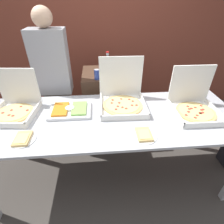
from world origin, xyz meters
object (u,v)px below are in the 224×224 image
Objects in this scene: pizza_box_far_left at (15,107)px; pizza_box_near_right at (122,98)px; veggie_tray at (70,110)px; soda_can_colored at (97,74)px; soda_bottle at (108,65)px; paper_plate_front_center at (23,139)px; soda_can_silver at (113,63)px; person_guest_cap at (56,85)px; pizza_box_near_left at (194,105)px; paper_plate_front_right at (144,135)px.

pizza_box_near_right is at bearing 9.29° from pizza_box_far_left.
veggie_tray is 0.63m from soda_can_colored.
soda_bottle is 0.22m from soda_can_colored.
pizza_box_near_right is at bearing 28.88° from paper_plate_front_center.
pizza_box_near_right reaches higher than veggie_tray.
person_guest_cap is (-0.76, -0.43, -0.12)m from soda_can_silver.
soda_bottle is at bearing 45.99° from soda_can_colored.
pizza_box_far_left is 0.93× the size of pizza_box_near_right.
pizza_box_near_left is (1.74, -0.13, 0.00)m from pizza_box_far_left.
veggie_tray is at bearing -121.21° from soda_bottle.
pizza_box_far_left is 2.04× the size of paper_plate_front_right.
pizza_box_near_left is at bearing 28.88° from paper_plate_front_right.
pizza_box_near_left is 1.22m from veggie_tray.
pizza_box_far_left is 0.96m from soda_can_colored.
pizza_box_near_right is at bearing -60.59° from soda_can_colored.
pizza_box_far_left is 1.41m from soda_can_silver.
paper_plate_front_right is 1.15m from soda_bottle.
pizza_box_near_right is at bearing 165.12° from pizza_box_near_left.
pizza_box_near_right is 2.41× the size of paper_plate_front_center.
soda_bottle reaches higher than veggie_tray.
pizza_box_near_right is (1.06, 0.07, 0.01)m from pizza_box_far_left.
person_guest_cap is (-0.66, -0.15, -0.19)m from soda_bottle.
soda_can_silver and soda_can_colored have the same top height.
person_guest_cap is at bearing -167.54° from soda_bottle.
paper_plate_front_right is (0.12, -0.51, -0.07)m from pizza_box_near_right.
person_guest_cap reaches higher than pizza_box_near_left.
paper_plate_front_right is at bearing -32.33° from veggie_tray.
soda_can_silver is 0.49m from soda_can_colored.
soda_can_silver reaches higher than veggie_tray.
paper_plate_front_right is at bearing 132.68° from person_guest_cap.
pizza_box_far_left is 0.25× the size of person_guest_cap.
soda_can_silver is at bearing -150.67° from person_guest_cap.
paper_plate_front_right is at bearing -78.44° from soda_bottle.
veggie_tray reaches higher than paper_plate_front_center.
pizza_box_near_right is 1.10× the size of pizza_box_near_left.
person_guest_cap reaches higher than soda_can_silver.
veggie_tray is at bearing 48.59° from paper_plate_front_center.
pizza_box_far_left is 1.75m from pizza_box_near_left.
pizza_box_near_right is 0.89m from person_guest_cap.
soda_can_colored is at bearing -134.01° from soda_bottle.
paper_plate_front_center is 0.11× the size of person_guest_cap.
soda_can_colored is at bearing 63.02° from veggie_tray.
paper_plate_front_right is at bearing -150.23° from pizza_box_near_left.
pizza_box_near_left is at bearing 156.11° from person_guest_cap.
person_guest_cap is (-0.77, 0.45, -0.04)m from pizza_box_near_right.
soda_can_colored is (0.61, 0.93, 0.15)m from paper_plate_front_center.
pizza_box_near_left reaches higher than paper_plate_front_right.
soda_bottle is 0.16× the size of person_guest_cap.
person_guest_cap is (-0.24, 0.55, 0.02)m from veggie_tray.
soda_can_silver is at bearing 62.00° from veggie_tray.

